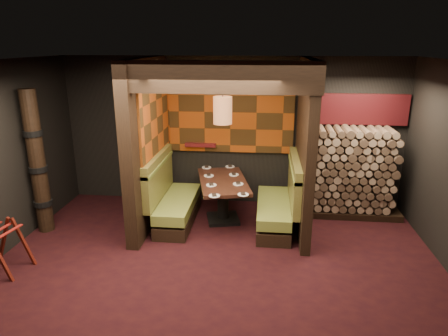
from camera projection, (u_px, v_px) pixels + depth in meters
floor at (214, 276)px, 5.54m from camera, size 6.50×5.50×0.02m
ceiling at (212, 62)px, 4.67m from camera, size 6.50×5.50×0.02m
wall_back at (232, 132)px, 7.72m from camera, size 6.50×0.02×2.85m
wall_front at (156, 321)px, 2.49m from camera, size 6.50×0.02×2.85m
partition_left at (148, 144)px, 6.80m from camera, size 0.20×2.20×2.85m
partition_right at (305, 147)px, 6.59m from camera, size 0.15×2.10×2.85m
header_beam at (218, 77)px, 5.41m from camera, size 2.85×0.18×0.44m
tapa_back_panel at (230, 112)px, 7.56m from camera, size 2.40×0.06×1.55m
tapa_side_panel at (156, 118)px, 6.83m from camera, size 0.04×1.85×1.45m
lacquer_shelf at (201, 145)px, 7.75m from camera, size 0.60×0.12×0.07m
booth_bench_left at (172, 201)px, 7.07m from camera, size 0.68×1.60×1.14m
booth_bench_right at (280, 205)px, 6.88m from camera, size 0.68×1.60×1.14m
dining_table at (223, 193)px, 7.08m from camera, size 1.10×1.60×0.77m
place_settings at (223, 179)px, 7.00m from camera, size 0.97×1.75×0.03m
pendant_lamp at (223, 110)px, 6.59m from camera, size 0.31×0.31×1.07m
luggage_rack at (2, 246)px, 5.56m from camera, size 0.75×0.58×0.75m
totem_column at (38, 164)px, 6.52m from camera, size 0.31×0.31×2.40m
firewood_stack at (354, 172)px, 7.29m from camera, size 1.73×0.70×1.64m
mosaic_header at (356, 109)px, 7.27m from camera, size 1.83×0.10×0.56m
bay_front_post at (309, 144)px, 6.82m from camera, size 0.08×0.08×2.85m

